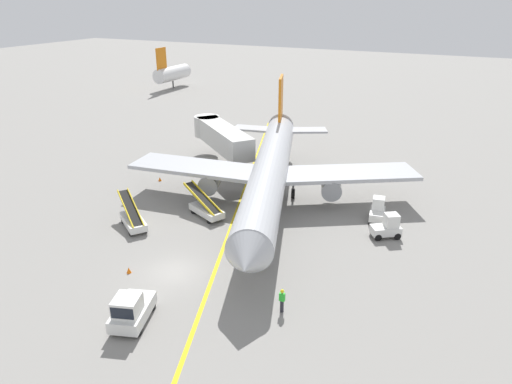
% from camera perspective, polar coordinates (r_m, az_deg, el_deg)
% --- Properties ---
extents(ground_plane, '(300.00, 300.00, 0.00)m').
position_cam_1_polar(ground_plane, '(35.58, -10.01, -9.57)').
color(ground_plane, gray).
extents(taxi_line_yellow, '(26.57, 75.66, 0.01)m').
position_cam_1_polar(taxi_line_yellow, '(38.45, -3.92, -6.57)').
color(taxi_line_yellow, yellow).
rests_on(taxi_line_yellow, ground).
extents(airliner, '(27.57, 34.29, 10.10)m').
position_cam_1_polar(airliner, '(44.78, 1.76, 2.70)').
color(airliner, '#B2B5BA').
rests_on(airliner, ground).
extents(jet_bridge, '(11.50, 9.99, 4.85)m').
position_cam_1_polar(jet_bridge, '(55.89, -4.48, 6.93)').
color(jet_bridge, beige).
rests_on(jet_bridge, ground).
extents(pushback_tug, '(2.93, 4.01, 2.20)m').
position_cam_1_polar(pushback_tug, '(30.67, -15.01, -13.73)').
color(pushback_tug, silver).
rests_on(pushback_tug, ground).
extents(baggage_tug_near_wing, '(1.65, 2.57, 2.10)m').
position_cam_1_polar(baggage_tug_near_wing, '(43.60, 14.62, -2.21)').
color(baggage_tug_near_wing, silver).
rests_on(baggage_tug_near_wing, ground).
extents(baggage_tug_by_cargo_door, '(2.72, 2.40, 2.10)m').
position_cam_1_polar(baggage_tug_by_cargo_door, '(40.81, 15.77, -4.13)').
color(baggage_tug_by_cargo_door, silver).
rests_on(baggage_tug_by_cargo_door, ground).
extents(belt_loader_forward_hold, '(5.07, 3.22, 2.59)m').
position_cam_1_polar(belt_loader_forward_hold, '(43.22, -6.14, -2.00)').
color(belt_loader_forward_hold, silver).
rests_on(belt_loader_forward_hold, ground).
extents(belt_loader_aft_hold, '(4.79, 3.94, 2.59)m').
position_cam_1_polar(belt_loader_aft_hold, '(42.37, -14.79, -3.21)').
color(belt_loader_aft_hold, silver).
rests_on(belt_loader_aft_hold, ground).
extents(ground_crew_marshaller, '(0.36, 0.24, 1.70)m').
position_cam_1_polar(ground_crew_marshaller, '(30.71, 3.19, -13.00)').
color(ground_crew_marshaller, '#26262D').
rests_on(ground_crew_marshaller, ground).
extents(safety_cone_nose_left, '(0.36, 0.36, 0.44)m').
position_cam_1_polar(safety_cone_nose_left, '(52.39, -11.65, 1.56)').
color(safety_cone_nose_left, orange).
rests_on(safety_cone_nose_left, ground).
extents(safety_cone_nose_right, '(0.36, 0.36, 0.44)m').
position_cam_1_polar(safety_cone_nose_right, '(51.31, -5.71, 1.48)').
color(safety_cone_nose_right, orange).
rests_on(safety_cone_nose_right, ground).
extents(safety_cone_wingtip_left, '(0.36, 0.36, 0.44)m').
position_cam_1_polar(safety_cone_wingtip_left, '(36.08, -15.26, -9.18)').
color(safety_cone_wingtip_left, orange).
rests_on(safety_cone_wingtip_left, ground).
extents(distant_aircraft_far_left, '(3.00, 10.10, 8.80)m').
position_cam_1_polar(distant_aircraft_far_left, '(105.71, -10.21, 14.09)').
color(distant_aircraft_far_left, silver).
rests_on(distant_aircraft_far_left, ground).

